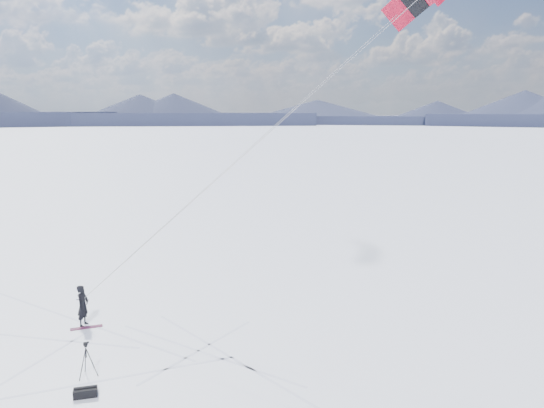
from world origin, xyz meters
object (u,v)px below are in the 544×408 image
at_px(snowboard, 86,328).
at_px(gear_bag_a, 85,392).
at_px(tripod, 86,354).
at_px(snowkiter, 84,325).

bearing_deg(snowboard, gear_bag_a, -91.47).
distance_m(tripod, gear_bag_a, 1.58).
bearing_deg(snowboard, snowkiter, 104.78).
distance_m(snowkiter, snowboard, 0.36).
xyz_separation_m(snowkiter, gear_bag_a, (4.09, -4.78, 0.15)).
bearing_deg(snowkiter, gear_bag_a, -150.03).
height_order(snowboard, tripod, tripod).
bearing_deg(tripod, snowboard, 107.33).
height_order(snowkiter, snowboard, snowkiter).
bearing_deg(gear_bag_a, snowboard, 93.66).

